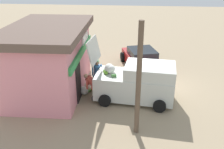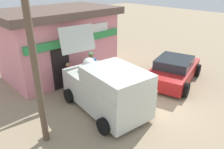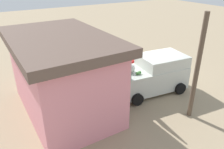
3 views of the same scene
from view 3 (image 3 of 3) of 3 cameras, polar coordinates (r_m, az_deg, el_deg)
ground_plane at (r=13.97m, az=9.64°, el=-0.41°), size 60.00×60.00×0.00m
storefront_bar at (r=10.05m, az=-12.55°, el=0.20°), size 6.22×4.03×3.54m
delivery_van at (r=11.96m, az=10.13°, el=0.14°), size 2.51×4.29×3.07m
parked_sedan at (r=15.50m, az=0.87°, el=5.03°), size 4.27×3.05×1.26m
vendor_standing at (r=11.50m, az=-0.94°, el=-0.44°), size 0.46×0.52×1.71m
customer_bending at (r=10.72m, az=1.29°, el=-3.44°), size 0.57×0.69×1.36m
unloaded_banana_pile at (r=11.14m, az=-2.33°, el=-5.98°), size 0.82×0.83×0.42m
paint_bucket at (r=13.25m, az=-1.92°, el=-0.66°), size 0.28×0.28×0.35m
utility_pole at (r=9.76m, az=21.10°, el=1.43°), size 0.20×0.20×4.61m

